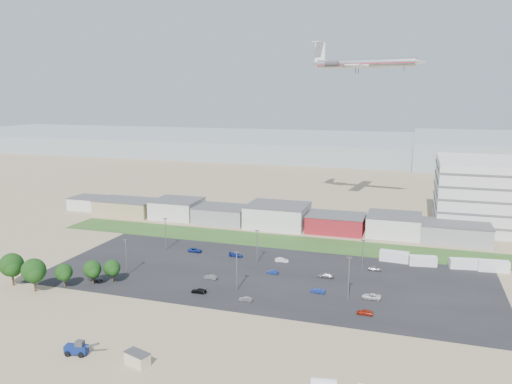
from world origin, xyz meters
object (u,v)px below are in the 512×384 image
at_px(parked_car_1, 318,291).
at_px(parked_car_4, 211,277).
at_px(parked_car_9, 195,250).
at_px(portable_shed, 137,359).
at_px(airliner, 365,63).
at_px(parked_car_7, 272,272).
at_px(parked_car_12, 325,275).
at_px(parked_car_13, 245,299).
at_px(parked_car_10, 95,278).
at_px(tree_far_left, 12,267).
at_px(parked_car_3, 199,291).
at_px(telehandler, 76,348).
at_px(parked_car_8, 375,269).
at_px(parked_car_11, 282,260).
at_px(parked_car_2, 365,312).
at_px(box_trailer_a, 394,256).
at_px(parked_car_6, 236,255).
at_px(parked_car_0, 371,296).

distance_m(parked_car_1, parked_car_4, 29.01).
height_order(parked_car_4, parked_car_9, parked_car_9).
height_order(portable_shed, airliner, airliner).
bearing_deg(parked_car_7, parked_car_12, 99.86).
bearing_deg(parked_car_13, parked_car_10, -94.53).
distance_m(tree_far_left, parked_car_3, 48.86).
bearing_deg(telehandler, parked_car_12, 45.87).
relative_size(portable_shed, parked_car_10, 1.11).
bearing_deg(parked_car_8, parked_car_7, 110.04).
bearing_deg(parked_car_9, parked_car_8, -87.64).
relative_size(parked_car_7, parked_car_11, 0.84).
distance_m(airliner, parked_car_1, 110.94).
height_order(parked_car_2, parked_car_11, parked_car_11).
bearing_deg(parked_car_8, tree_far_left, 111.50).
xyz_separation_m(parked_car_8, parked_car_10, (-69.80, -30.29, 0.03)).
height_order(airliner, parked_car_2, airliner).
xyz_separation_m(box_trailer_a, parked_car_6, (-45.86, -10.20, -0.92)).
bearing_deg(box_trailer_a, airliner, 110.40).
bearing_deg(parked_car_3, parked_car_4, -176.30).
bearing_deg(parked_car_0, parked_car_10, -82.88).
distance_m(box_trailer_a, parked_car_9, 60.43).
bearing_deg(parked_car_4, box_trailer_a, 126.51).
bearing_deg(parked_car_6, airliner, -17.10).
bearing_deg(parked_car_1, parked_car_10, -76.19).
distance_m(parked_car_9, parked_car_12, 43.78).
height_order(parked_car_0, parked_car_1, parked_car_0).
relative_size(parked_car_11, parked_car_12, 0.89).
bearing_deg(box_trailer_a, parked_car_11, -155.87).
bearing_deg(parked_car_2, portable_shed, -46.56).
height_order(portable_shed, parked_car_8, portable_shed).
relative_size(tree_far_left, parked_car_11, 2.47).
bearing_deg(parked_car_0, parked_car_3, -77.98).
height_order(parked_car_7, parked_car_12, parked_car_12).
bearing_deg(parked_car_10, portable_shed, -131.38).
xyz_separation_m(portable_shed, parked_car_1, (24.83, 43.25, -0.61)).
xyz_separation_m(box_trailer_a, parked_car_11, (-31.34, -10.76, -0.91)).
height_order(parked_car_2, parked_car_10, parked_car_10).
distance_m(parked_car_8, parked_car_13, 41.48).
relative_size(portable_shed, airliner, 0.10).
xyz_separation_m(parked_car_9, parked_car_11, (28.28, -0.98, 0.03)).
relative_size(parked_car_1, parked_car_12, 0.82).
height_order(portable_shed, parked_car_4, portable_shed).
bearing_deg(parked_car_3, parked_car_6, -179.84).
distance_m(box_trailer_a, parked_car_4, 54.71).
xyz_separation_m(portable_shed, parked_car_2, (37.17, 34.08, -0.59)).
distance_m(portable_shed, box_trailer_a, 84.64).
bearing_deg(parked_car_12, parked_car_4, -71.78).
xyz_separation_m(telehandler, parked_car_4, (8.66, 44.16, -0.83)).
height_order(telehandler, airliner, airliner).
relative_size(portable_shed, parked_car_7, 1.47).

